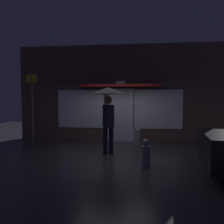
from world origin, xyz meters
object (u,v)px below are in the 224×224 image
Objects in this scene: person_with_umbrella at (108,100)px; fire_hydrant at (146,154)px; street_sign_post at (32,105)px; sidewalk_bollard at (137,138)px.

person_with_umbrella reaches higher than fire_hydrant.
person_with_umbrella is 3.03m from street_sign_post.
sidewalk_bollard is at bearing -63.46° from person_with_umbrella.
street_sign_post is 4.09m from sidewalk_bollard.
fire_hydrant is (4.09, -1.94, -1.22)m from street_sign_post.
fire_hydrant reaches higher than sidewalk_bollard.
sidewalk_bollard is 2.42m from fire_hydrant.
person_with_umbrella is at bearing 134.44° from fire_hydrant.
street_sign_post is 3.79× the size of fire_hydrant.
street_sign_post is (-2.93, 0.75, -0.19)m from person_with_umbrella.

